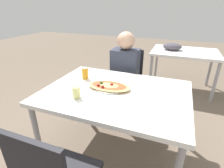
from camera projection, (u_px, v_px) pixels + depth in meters
ground_plane at (115, 149)px, 1.93m from camera, size 14.00×14.00×0.00m
dining_table at (116, 97)px, 1.66m from camera, size 1.33×0.98×0.72m
chair_far_seated at (127, 79)px, 2.47m from camera, size 0.40×0.40×0.90m
person_seated at (125, 69)px, 2.29m from camera, size 0.34×0.27×1.16m
pizza_main at (109, 86)px, 1.67m from camera, size 0.42×0.26×0.06m
soda_can at (85, 73)px, 1.87m from camera, size 0.07×0.07×0.12m
drink_glass at (76, 92)px, 1.49m from camera, size 0.07×0.07×0.10m
background_table at (182, 54)px, 3.05m from camera, size 1.10×0.80×0.84m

